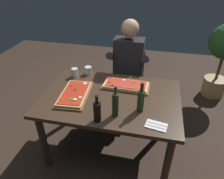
{
  "coord_description": "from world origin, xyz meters",
  "views": [
    {
      "loc": [
        0.39,
        -1.7,
        1.94
      ],
      "look_at": [
        0.0,
        0.05,
        0.79
      ],
      "focal_mm": 33.08,
      "sensor_mm": 36.0,
      "label": 1
    }
  ],
  "objects_px": {
    "dining_table": "(111,104)",
    "seated_diner": "(128,66)",
    "pizza_rectangular_front": "(126,85)",
    "pizza_rectangular_left": "(75,94)",
    "vinegar_bottle_green": "(141,100)",
    "wine_bottle_dark": "(115,104)",
    "oil_bottle_amber": "(97,111)",
    "tumbler_far_side": "(75,73)",
    "diner_chair": "(128,78)",
    "potted_plant_corner": "(224,52)",
    "tumbler_near_camera": "(88,71)"
  },
  "relations": [
    {
      "from": "pizza_rectangular_left",
      "to": "potted_plant_corner",
      "type": "bearing_deg",
      "value": 41.36
    },
    {
      "from": "pizza_rectangular_front",
      "to": "tumbler_near_camera",
      "type": "relative_size",
      "value": 5.59
    },
    {
      "from": "dining_table",
      "to": "seated_diner",
      "type": "xyz_separation_m",
      "value": [
        0.06,
        0.74,
        0.1
      ]
    },
    {
      "from": "pizza_rectangular_left",
      "to": "pizza_rectangular_front",
      "type": "bearing_deg",
      "value": 30.1
    },
    {
      "from": "vinegar_bottle_green",
      "to": "tumbler_near_camera",
      "type": "relative_size",
      "value": 3.12
    },
    {
      "from": "dining_table",
      "to": "pizza_rectangular_front",
      "type": "relative_size",
      "value": 2.68
    },
    {
      "from": "wine_bottle_dark",
      "to": "oil_bottle_amber",
      "type": "xyz_separation_m",
      "value": [
        -0.14,
        -0.1,
        -0.02
      ]
    },
    {
      "from": "dining_table",
      "to": "vinegar_bottle_green",
      "type": "xyz_separation_m",
      "value": [
        0.32,
        -0.17,
        0.21
      ]
    },
    {
      "from": "pizza_rectangular_front",
      "to": "potted_plant_corner",
      "type": "bearing_deg",
      "value": 44.86
    },
    {
      "from": "pizza_rectangular_left",
      "to": "wine_bottle_dark",
      "type": "bearing_deg",
      "value": -24.87
    },
    {
      "from": "pizza_rectangular_front",
      "to": "pizza_rectangular_left",
      "type": "xyz_separation_m",
      "value": [
        -0.49,
        -0.28,
        0.0
      ]
    },
    {
      "from": "wine_bottle_dark",
      "to": "potted_plant_corner",
      "type": "relative_size",
      "value": 0.26
    },
    {
      "from": "wine_bottle_dark",
      "to": "potted_plant_corner",
      "type": "distance_m",
      "value": 2.2
    },
    {
      "from": "wine_bottle_dark",
      "to": "tumbler_near_camera",
      "type": "relative_size",
      "value": 3.21
    },
    {
      "from": "tumbler_far_side",
      "to": "diner_chair",
      "type": "distance_m",
      "value": 0.84
    },
    {
      "from": "vinegar_bottle_green",
      "to": "potted_plant_corner",
      "type": "bearing_deg",
      "value": 56.76
    },
    {
      "from": "wine_bottle_dark",
      "to": "seated_diner",
      "type": "xyz_separation_m",
      "value": [
        -0.05,
        1.02,
        -0.12
      ]
    },
    {
      "from": "pizza_rectangular_front",
      "to": "potted_plant_corner",
      "type": "relative_size",
      "value": 0.45
    },
    {
      "from": "dining_table",
      "to": "seated_diner",
      "type": "distance_m",
      "value": 0.74
    },
    {
      "from": "oil_bottle_amber",
      "to": "tumbler_far_side",
      "type": "relative_size",
      "value": 2.51
    },
    {
      "from": "dining_table",
      "to": "potted_plant_corner",
      "type": "relative_size",
      "value": 1.2
    },
    {
      "from": "pizza_rectangular_left",
      "to": "seated_diner",
      "type": "bearing_deg",
      "value": 61.97
    },
    {
      "from": "dining_table",
      "to": "pizza_rectangular_left",
      "type": "bearing_deg",
      "value": -169.44
    },
    {
      "from": "pizza_rectangular_front",
      "to": "oil_bottle_amber",
      "type": "bearing_deg",
      "value": -103.95
    },
    {
      "from": "vinegar_bottle_green",
      "to": "potted_plant_corner",
      "type": "relative_size",
      "value": 0.25
    },
    {
      "from": "pizza_rectangular_front",
      "to": "potted_plant_corner",
      "type": "distance_m",
      "value": 1.8
    },
    {
      "from": "diner_chair",
      "to": "potted_plant_corner",
      "type": "bearing_deg",
      "value": 25.23
    },
    {
      "from": "wine_bottle_dark",
      "to": "dining_table",
      "type": "bearing_deg",
      "value": 110.2
    },
    {
      "from": "tumbler_far_side",
      "to": "seated_diner",
      "type": "relative_size",
      "value": 0.08
    },
    {
      "from": "oil_bottle_amber",
      "to": "tumbler_far_side",
      "type": "bearing_deg",
      "value": 124.39
    },
    {
      "from": "wine_bottle_dark",
      "to": "tumbler_far_side",
      "type": "distance_m",
      "value": 0.87
    },
    {
      "from": "vinegar_bottle_green",
      "to": "tumbler_near_camera",
      "type": "bearing_deg",
      "value": 140.11
    },
    {
      "from": "pizza_rectangular_front",
      "to": "pizza_rectangular_left",
      "type": "relative_size",
      "value": 0.98
    },
    {
      "from": "oil_bottle_amber",
      "to": "tumbler_near_camera",
      "type": "bearing_deg",
      "value": 113.36
    },
    {
      "from": "wine_bottle_dark",
      "to": "seated_diner",
      "type": "relative_size",
      "value": 0.23
    },
    {
      "from": "diner_chair",
      "to": "pizza_rectangular_front",
      "type": "bearing_deg",
      "value": -84.64
    },
    {
      "from": "pizza_rectangular_front",
      "to": "diner_chair",
      "type": "relative_size",
      "value": 0.6
    },
    {
      "from": "pizza_rectangular_left",
      "to": "vinegar_bottle_green",
      "type": "distance_m",
      "value": 0.7
    },
    {
      "from": "tumbler_far_side",
      "to": "seated_diner",
      "type": "xyz_separation_m",
      "value": [
        0.57,
        0.42,
        -0.04
      ]
    },
    {
      "from": "wine_bottle_dark",
      "to": "potted_plant_corner",
      "type": "xyz_separation_m",
      "value": [
        1.29,
        1.77,
        -0.11
      ]
    },
    {
      "from": "pizza_rectangular_front",
      "to": "potted_plant_corner",
      "type": "xyz_separation_m",
      "value": [
        1.28,
        1.27,
        -0.01
      ]
    },
    {
      "from": "pizza_rectangular_left",
      "to": "potted_plant_corner",
      "type": "distance_m",
      "value": 2.35
    },
    {
      "from": "dining_table",
      "to": "vinegar_bottle_green",
      "type": "bearing_deg",
      "value": -27.79
    },
    {
      "from": "pizza_rectangular_left",
      "to": "oil_bottle_amber",
      "type": "relative_size",
      "value": 2.04
    },
    {
      "from": "tumbler_near_camera",
      "to": "potted_plant_corner",
      "type": "xyz_separation_m",
      "value": [
        1.77,
        1.07,
        -0.03
      ]
    },
    {
      "from": "tumbler_near_camera",
      "to": "tumbler_far_side",
      "type": "relative_size",
      "value": 0.89
    },
    {
      "from": "diner_chair",
      "to": "seated_diner",
      "type": "height_order",
      "value": "seated_diner"
    },
    {
      "from": "wine_bottle_dark",
      "to": "tumbler_far_side",
      "type": "bearing_deg",
      "value": 135.74
    },
    {
      "from": "seated_diner",
      "to": "vinegar_bottle_green",
      "type": "bearing_deg",
      "value": -74.22
    },
    {
      "from": "tumbler_far_side",
      "to": "pizza_rectangular_front",
      "type": "bearing_deg",
      "value": -8.96
    }
  ]
}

